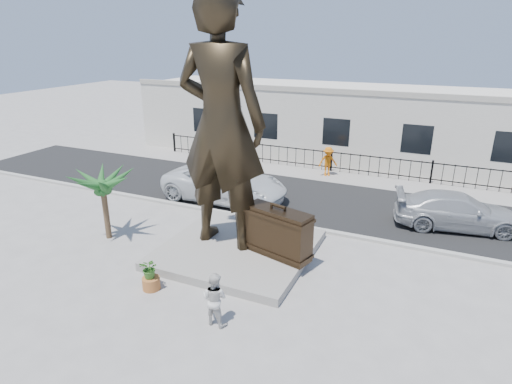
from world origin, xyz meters
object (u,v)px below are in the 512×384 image
Objects in this scene: statue at (221,124)px; car_white at (225,183)px; tourist at (215,299)px; suitcase at (278,232)px.

statue is 1.46× the size of car_white.
car_white is at bearing -59.60° from tourist.
car_white is at bearing 149.82° from suitcase.
statue is 4.20m from suitcase.
suitcase is 6.53m from car_white.
suitcase is at bearing -135.00° from car_white.
tourist is at bearing -79.31° from suitcase.
statue is at bearing -169.69° from suitcase.
tourist is (1.88, -4.07, -3.94)m from statue.
statue reaches higher than car_white.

